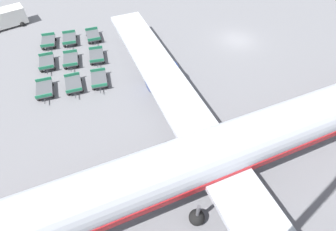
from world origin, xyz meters
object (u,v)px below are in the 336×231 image
object	(u,v)px
service_van	(4,18)
baggage_dolly_row_near_col_a	(48,42)
baggage_dolly_row_mid_b_col_b	(97,56)
baggage_dolly_row_mid_b_col_c	(99,80)
baggage_dolly_row_mid_a_col_b	(71,60)
baggage_dolly_row_mid_a_col_c	(74,84)
baggage_dolly_row_near_col_b	(47,63)
airplane	(230,148)
baggage_dolly_row_mid_b_col_a	(93,36)
baggage_dolly_row_near_col_c	(44,90)
baggage_dolly_row_mid_a_col_a	(70,39)

from	to	relation	value
service_van	baggage_dolly_row_near_col_a	world-z (taller)	service_van
baggage_dolly_row_mid_b_col_b	baggage_dolly_row_mid_b_col_c	distance (m)	4.17
service_van	baggage_dolly_row_near_col_a	xyz separation A→B (m)	(5.96, 5.49, -0.74)
baggage_dolly_row_mid_a_col_b	baggage_dolly_row_mid_b_col_b	xyz separation A→B (m)	(0.01, 2.84, 0.00)
baggage_dolly_row_mid_a_col_c	baggage_dolly_row_mid_b_col_c	world-z (taller)	same
baggage_dolly_row_near_col_b	baggage_dolly_row_near_col_a	bearing A→B (deg)	179.90
baggage_dolly_row_mid_a_col_b	baggage_dolly_row_mid_a_col_c	world-z (taller)	same
airplane	baggage_dolly_row_mid_b_col_a	distance (m)	23.07
service_van	baggage_dolly_row_mid_a_col_b	bearing A→B (deg)	37.66
service_van	baggage_dolly_row_near_col_a	distance (m)	8.14
airplane	baggage_dolly_row_near_col_c	xyz separation A→B (m)	(-12.64, -13.73, -2.51)
service_van	baggage_dolly_row_mid_b_col_c	distance (m)	18.16
baggage_dolly_row_near_col_b	baggage_dolly_row_mid_b_col_a	bearing A→B (deg)	128.41
service_van	baggage_dolly_row_near_col_a	size ratio (longest dim) A/B	1.69
baggage_dolly_row_near_col_b	baggage_dolly_row_mid_a_col_c	distance (m)	5.23
baggage_dolly_row_mid_a_col_c	baggage_dolly_row_mid_b_col_c	xyz separation A→B (m)	(-0.10, 2.55, 0.00)
baggage_dolly_row_near_col_b	baggage_dolly_row_near_col_c	size ratio (longest dim) A/B	1.00
service_van	baggage_dolly_row_mid_b_col_b	distance (m)	15.08
baggage_dolly_row_mid_a_col_a	baggage_dolly_row_mid_a_col_b	xyz separation A→B (m)	(4.38, 0.08, 0.00)
service_van	baggage_dolly_row_mid_b_col_b	size ratio (longest dim) A/B	1.68
baggage_dolly_row_near_col_c	baggage_dolly_row_mid_b_col_a	world-z (taller)	same
baggage_dolly_row_near_col_c	baggage_dolly_row_mid_b_col_b	distance (m)	6.94
baggage_dolly_row_mid_b_col_a	baggage_dolly_row_mid_a_col_a	bearing A→B (deg)	-90.16
baggage_dolly_row_near_col_a	baggage_dolly_row_near_col_c	distance (m)	8.77
baggage_dolly_row_mid_a_col_c	baggage_dolly_row_mid_b_col_b	xyz separation A→B (m)	(-4.27, 2.63, 0.00)
airplane	service_van	xyz separation A→B (m)	(-27.38, -19.18, -1.77)
baggage_dolly_row_near_col_c	baggage_dolly_row_mid_a_col_b	xyz separation A→B (m)	(-4.33, 2.59, 0.00)
baggage_dolly_row_near_col_b	baggage_dolly_row_mid_a_col_b	size ratio (longest dim) A/B	1.01
service_van	baggage_dolly_row_near_col_c	bearing A→B (deg)	20.28
airplane	baggage_dolly_row_mid_b_col_c	distance (m)	15.50
baggage_dolly_row_mid_a_col_a	airplane	bearing A→B (deg)	27.74
baggage_dolly_row_mid_a_col_b	baggage_dolly_row_mid_b_col_b	world-z (taller)	same
baggage_dolly_row_mid_a_col_c	airplane	bearing A→B (deg)	40.76
baggage_dolly_row_mid_b_col_a	baggage_dolly_row_near_col_c	bearing A→B (deg)	-31.57
baggage_dolly_row_mid_a_col_a	baggage_dolly_row_mid_b_col_a	size ratio (longest dim) A/B	0.99
baggage_dolly_row_mid_a_col_c	baggage_dolly_row_near_col_a	bearing A→B (deg)	-162.46
baggage_dolly_row_near_col_b	baggage_dolly_row_mid_b_col_b	distance (m)	5.40
baggage_dolly_row_near_col_b	baggage_dolly_row_near_col_c	bearing A→B (deg)	-0.39
baggage_dolly_row_near_col_a	baggage_dolly_row_mid_b_col_c	distance (m)	10.13
baggage_dolly_row_near_col_c	baggage_dolly_row_mid_b_col_b	world-z (taller)	same
baggage_dolly_row_near_col_a	baggage_dolly_row_mid_a_col_a	bearing A→B (deg)	88.56
baggage_dolly_row_near_col_c	baggage_dolly_row_mid_b_col_a	xyz separation A→B (m)	(-8.70, 5.35, 0.00)
baggage_dolly_row_near_col_b	baggage_dolly_row_mid_b_col_b	xyz separation A→B (m)	(0.17, 5.40, 0.00)
service_van	baggage_dolly_row_mid_a_col_c	world-z (taller)	service_van
baggage_dolly_row_near_col_c	baggage_dolly_row_mid_a_col_b	size ratio (longest dim) A/B	1.01
service_van	baggage_dolly_row_near_col_c	distance (m)	15.73
baggage_dolly_row_mid_a_col_a	baggage_dolly_row_mid_b_col_b	world-z (taller)	same
baggage_dolly_row_near_col_c	baggage_dolly_row_mid_a_col_b	distance (m)	5.04
airplane	baggage_dolly_row_near_col_b	distance (m)	22.08
service_van	baggage_dolly_row_mid_a_col_a	size ratio (longest dim) A/B	1.68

